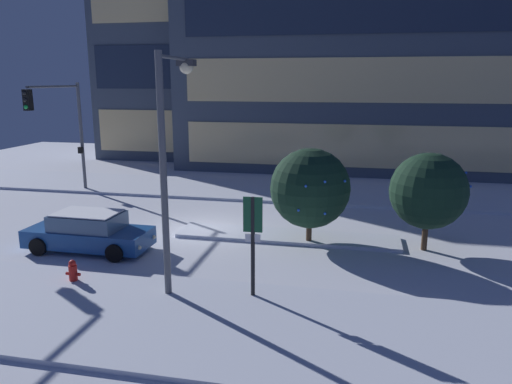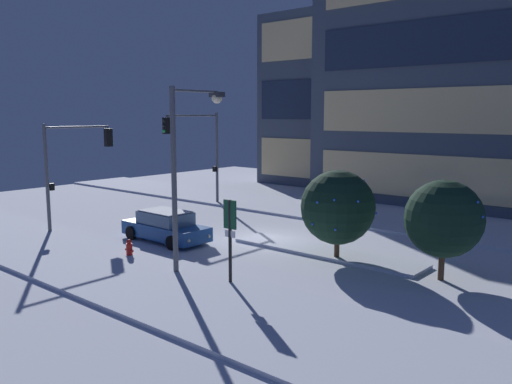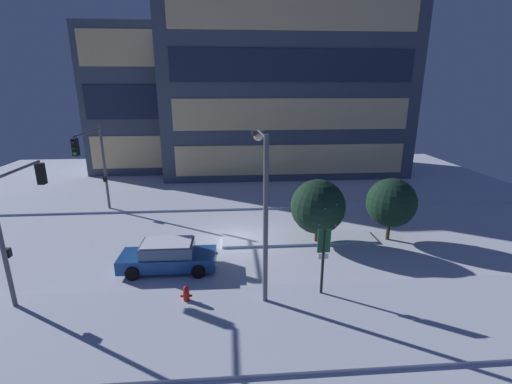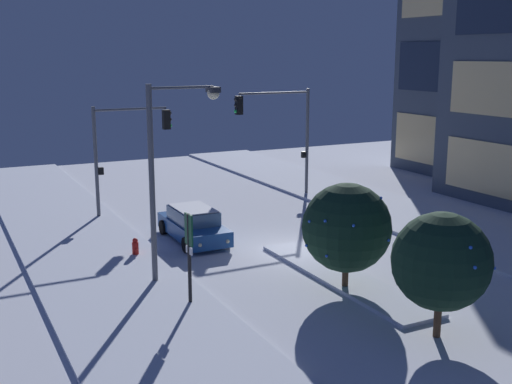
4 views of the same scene
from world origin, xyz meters
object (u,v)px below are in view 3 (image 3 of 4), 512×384
object	(u,v)px
traffic_light_corner_far_left	(94,158)
street_lamp_arched	(263,192)
decorated_tree_left_of_median	(391,203)
fire_hydrant	(186,295)
traffic_light_corner_near_left	(20,207)
decorated_tree_median	(318,207)
parking_info_sign	(323,254)
car_near	(168,256)

from	to	relation	value
traffic_light_corner_far_left	street_lamp_arched	bearing A→B (deg)	45.43
traffic_light_corner_far_left	street_lamp_arched	xyz separation A→B (m)	(10.19, -10.04, 0.41)
decorated_tree_left_of_median	fire_hydrant	bearing A→B (deg)	-153.17
traffic_light_corner_near_left	traffic_light_corner_far_left	size ratio (longest dim) A/B	0.91
traffic_light_corner_near_left	decorated_tree_left_of_median	bearing A→B (deg)	-77.89
traffic_light_corner_near_left	fire_hydrant	bearing A→B (deg)	-104.24
decorated_tree_median	decorated_tree_left_of_median	xyz separation A→B (m)	(4.36, 0.19, 0.05)
fire_hydrant	traffic_light_corner_near_left	bearing A→B (deg)	165.76
fire_hydrant	parking_info_sign	distance (m)	5.99
car_near	traffic_light_corner_near_left	distance (m)	6.68
decorated_tree_left_of_median	traffic_light_corner_far_left	bearing A→B (deg)	164.94
street_lamp_arched	decorated_tree_median	xyz separation A→B (m)	(3.60, 4.97, -2.42)
decorated_tree_left_of_median	street_lamp_arched	bearing A→B (deg)	-147.04
car_near	decorated_tree_median	world-z (taller)	decorated_tree_median
traffic_light_corner_near_left	street_lamp_arched	distance (m)	10.33
car_near	traffic_light_corner_near_left	size ratio (longest dim) A/B	0.86
street_lamp_arched	decorated_tree_left_of_median	xyz separation A→B (m)	(7.96, 5.16, -2.37)
car_near	decorated_tree_median	distance (m)	8.56
traffic_light_corner_near_left	parking_info_sign	size ratio (longest dim) A/B	1.81
traffic_light_corner_near_left	decorated_tree_left_of_median	xyz separation A→B (m)	(18.18, 3.90, -1.55)
car_near	street_lamp_arched	size ratio (longest dim) A/B	0.68
traffic_light_corner_near_left	decorated_tree_left_of_median	distance (m)	18.66
traffic_light_corner_near_left	decorated_tree_median	xyz separation A→B (m)	(13.82, 3.71, -1.60)
car_near	decorated_tree_left_of_median	bearing A→B (deg)	12.96
street_lamp_arched	parking_info_sign	xyz separation A→B (m)	(2.51, -0.39, -2.67)
street_lamp_arched	fire_hydrant	world-z (taller)	street_lamp_arched
car_near	traffic_light_corner_far_left	world-z (taller)	traffic_light_corner_far_left
parking_info_sign	decorated_tree_left_of_median	xyz separation A→B (m)	(5.44, 5.55, 0.30)
street_lamp_arched	fire_hydrant	bearing A→B (deg)	96.83
fire_hydrant	street_lamp_arched	bearing A→B (deg)	8.91
traffic_light_corner_near_left	street_lamp_arched	world-z (taller)	street_lamp_arched
street_lamp_arched	fire_hydrant	xyz separation A→B (m)	(-3.25, -0.51, -4.27)
traffic_light_corner_near_left	decorated_tree_left_of_median	size ratio (longest dim) A/B	1.50
car_near	street_lamp_arched	distance (m)	6.44
car_near	parking_info_sign	world-z (taller)	parking_info_sign
traffic_light_corner_near_left	traffic_light_corner_far_left	distance (m)	8.79
traffic_light_corner_far_left	decorated_tree_median	bearing A→B (deg)	69.79
traffic_light_corner_near_left	fire_hydrant	world-z (taller)	traffic_light_corner_near_left
fire_hydrant	parking_info_sign	bearing A→B (deg)	1.23
street_lamp_arched	decorated_tree_median	world-z (taller)	street_lamp_arched
street_lamp_arched	decorated_tree_median	size ratio (longest dim) A/B	1.87
car_near	traffic_light_corner_near_left	xyz separation A→B (m)	(-5.77, -1.22, 3.13)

